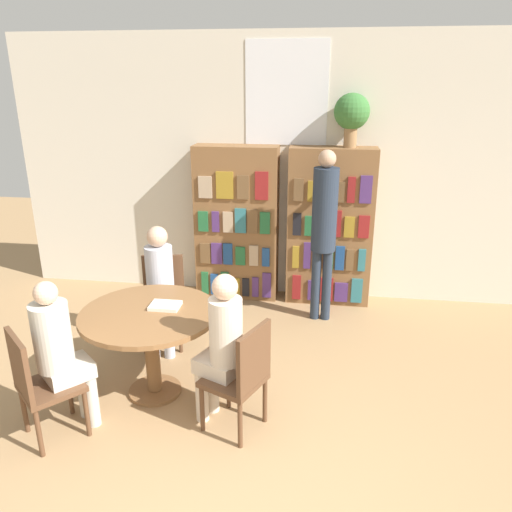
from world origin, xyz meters
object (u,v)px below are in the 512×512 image
at_px(flower_vase, 352,113).
at_px(reading_table, 150,327).
at_px(seated_reader_back, 60,349).
at_px(chair_left_side, 163,296).
at_px(bookshelf_right, 330,228).
at_px(seated_reader_right, 221,342).
at_px(bookshelf_left, 237,224).
at_px(chair_near_camera, 39,382).
at_px(librarian_standing, 324,221).
at_px(seated_reader_left, 160,283).
at_px(chair_far_side, 242,374).

height_order(flower_vase, reading_table, flower_vase).
relative_size(flower_vase, seated_reader_back, 0.46).
relative_size(reading_table, chair_left_side, 1.27).
bearing_deg(bookshelf_right, seated_reader_right, -107.99).
bearing_deg(bookshelf_left, seated_reader_back, -107.44).
xyz_separation_m(bookshelf_right, chair_near_camera, (-2.02, -2.75, -0.41)).
xyz_separation_m(flower_vase, chair_left_side, (-1.77, -1.22, -1.67)).
height_order(bookshelf_left, reading_table, bookshelf_left).
relative_size(flower_vase, reading_table, 0.51).
height_order(bookshelf_left, librarian_standing, librarian_standing).
bearing_deg(reading_table, flower_vase, 52.81).
xyz_separation_m(bookshelf_left, seated_reader_left, (-0.49, -1.39, -0.20)).
distance_m(seated_reader_left, seated_reader_right, 1.27).
bearing_deg(librarian_standing, chair_far_side, -105.46).
relative_size(seated_reader_right, librarian_standing, 0.67).
relative_size(seated_reader_left, seated_reader_back, 1.02).
height_order(chair_left_side, chair_far_side, same).
xyz_separation_m(seated_reader_right, seated_reader_back, (-1.13, -0.24, -0.01)).
distance_m(bookshelf_left, chair_left_side, 1.39).
xyz_separation_m(reading_table, seated_reader_back, (-0.48, -0.53, 0.07)).
distance_m(bookshelf_right, chair_near_camera, 3.44).
relative_size(seated_reader_back, librarian_standing, 0.66).
bearing_deg(chair_left_side, reading_table, 90.00).
height_order(bookshelf_right, chair_near_camera, bookshelf_right).
height_order(seated_reader_right, seated_reader_back, seated_reader_right).
height_order(chair_far_side, seated_reader_left, seated_reader_left).
distance_m(bookshelf_left, reading_table, 2.13).
xyz_separation_m(chair_left_side, seated_reader_left, (0.04, -0.18, 0.22)).
relative_size(chair_left_side, seated_reader_right, 0.71).
bearing_deg(chair_left_side, librarian_standing, -166.89).
bearing_deg(flower_vase, bookshelf_right, -178.36).
xyz_separation_m(bookshelf_left, chair_near_camera, (-0.94, -2.75, -0.41)).
distance_m(reading_table, chair_near_camera, 0.90).
distance_m(flower_vase, chair_far_side, 3.07).
bearing_deg(bookshelf_left, chair_near_camera, -108.93).
height_order(bookshelf_left, seated_reader_back, bookshelf_left).
distance_m(reading_table, seated_reader_back, 0.72).
bearing_deg(flower_vase, bookshelf_left, -179.78).
relative_size(chair_far_side, seated_reader_back, 0.72).
distance_m(chair_left_side, seated_reader_left, 0.28).
height_order(bookshelf_right, reading_table, bookshelf_right).
height_order(chair_near_camera, librarian_standing, librarian_standing).
height_order(bookshelf_right, chair_far_side, bookshelf_right).
relative_size(bookshelf_right, reading_table, 1.63).
bearing_deg(flower_vase, chair_far_side, -107.45).
bearing_deg(chair_far_side, seated_reader_back, 121.32).
height_order(flower_vase, chair_left_side, flower_vase).
xyz_separation_m(chair_near_camera, chair_left_side, (0.42, 1.54, 0.00)).
distance_m(reading_table, chair_far_side, 0.90).
relative_size(chair_near_camera, librarian_standing, 0.48).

